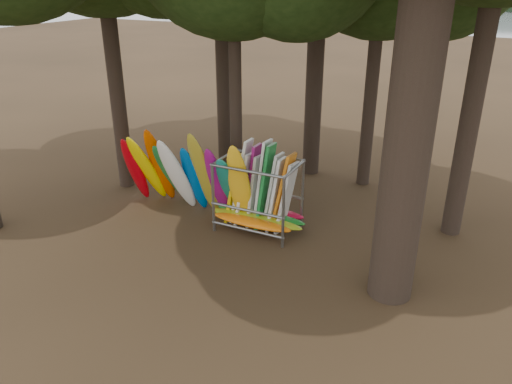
% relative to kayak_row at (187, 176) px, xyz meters
% --- Properties ---
extents(ground, '(120.00, 120.00, 0.00)m').
position_rel_kayak_row_xyz_m(ground, '(1.94, -1.76, -1.35)').
color(ground, '#47331E').
rests_on(ground, ground).
extents(lake, '(160.00, 160.00, 0.00)m').
position_rel_kayak_row_xyz_m(lake, '(1.94, 58.24, -1.35)').
color(lake, gray).
rests_on(lake, ground).
extents(far_shore, '(160.00, 4.00, 4.00)m').
position_rel_kayak_row_xyz_m(far_shore, '(1.94, 108.24, 0.65)').
color(far_shore, black).
rests_on(far_shore, ground).
extents(kayak_row, '(4.85, 2.16, 3.18)m').
position_rel_kayak_row_xyz_m(kayak_row, '(0.00, 0.00, 0.00)').
color(kayak_row, '#BB020C').
rests_on(kayak_row, ground).
extents(storage_rack, '(3.13, 1.54, 2.83)m').
position_rel_kayak_row_xyz_m(storage_rack, '(2.52, 0.10, -0.30)').
color(storage_rack, gray).
rests_on(storage_rack, ground).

